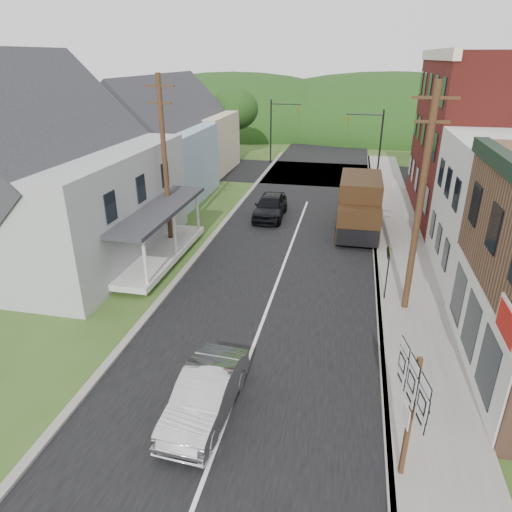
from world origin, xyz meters
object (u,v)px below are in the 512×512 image
Objects in this scene: dark_sedan at (270,206)px; warning_sign at (388,265)px; route_sign_cluster at (411,402)px; delivery_van at (359,206)px; silver_sedan at (206,395)px.

warning_sign reaches higher than dark_sedan.
route_sign_cluster is at bearing -71.61° from dark_sedan.
delivery_van reaches higher than warning_sign.
silver_sedan is at bearing -104.29° from delivery_van.
silver_sedan is 16.98m from delivery_van.
silver_sedan is 1.69× the size of warning_sign.
route_sign_cluster is 9.22m from warning_sign.
delivery_van is (5.60, -1.60, 0.87)m from dark_sedan.
silver_sedan is 0.72× the size of delivery_van.
dark_sedan is at bearing 97.54° from silver_sedan.
delivery_van is (4.22, 16.42, 0.96)m from silver_sedan.
silver_sedan is 9.77m from warning_sign.
route_sign_cluster reaches higher than dark_sedan.
dark_sedan is 1.84× the size of warning_sign.
route_sign_cluster is at bearing -86.06° from delivery_van.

